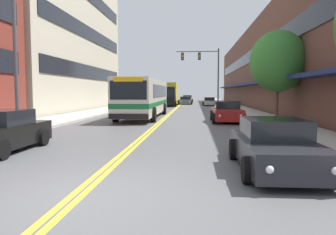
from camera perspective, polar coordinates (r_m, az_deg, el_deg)
The scene contains 17 objects.
ground_plane at distance 43.23m, azimuth 1.64°, elevation 1.83°, with size 240.00×240.00×0.00m, color #565659.
sidewalk_left at distance 44.18m, azimuth -7.66°, elevation 1.94°, with size 3.29×106.00×0.15m.
sidewalk_right at distance 43.45m, azimuth 11.09°, elevation 1.86°, with size 3.29×106.00×0.15m.
centre_line at distance 43.23m, azimuth 1.64°, elevation 1.83°, with size 0.34×106.00×0.01m.
storefront_row_right at distance 44.56m, azimuth 18.80°, elevation 8.20°, with size 9.10×68.00×10.16m.
city_bus at distance 25.96m, azimuth -4.13°, elevation 3.73°, with size 2.83×12.53×2.93m.
car_dark_grey_parked_left_far at distance 37.43m, azimuth -5.46°, elevation 2.32°, with size 2.14×4.41×1.28m.
car_charcoal_parked_right_foreground at distance 8.82m, azimuth 18.10°, elevation -4.86°, with size 2.00×4.35×1.31m.
car_red_parked_right_mid at distance 22.03m, azimuth 10.23°, elevation 0.90°, with size 2.06×4.26×1.40m.
car_silver_parked_right_far at distance 48.62m, azimuth 7.22°, elevation 2.75°, with size 1.97×4.50×1.21m.
car_beige_moving_lead at distance 62.88m, azimuth 3.40°, elevation 3.23°, with size 2.13×4.60×1.37m.
car_slate_blue_moving_second at distance 53.31m, azimuth 3.07°, elevation 2.95°, with size 2.19×4.45×1.24m.
box_truck at distance 46.88m, azimuth -0.02°, elevation 4.09°, with size 2.80×7.74×3.31m.
traffic_signal_mast at distance 41.69m, azimuth 6.42°, elevation 8.87°, with size 5.37×0.38×7.39m.
street_lamp_left_near at distance 15.51m, azimuth -24.36°, elevation 14.58°, with size 2.02×0.28×8.20m.
street_tree_right_mid at distance 23.18m, azimuth 18.61°, elevation 9.26°, with size 3.69×3.69×5.91m.
fire_hydrant at distance 14.78m, azimuth 19.09°, elevation -1.36°, with size 0.34×0.26×0.83m.
Camera 1 is at (2.25, -6.13, 2.00)m, focal length 35.00 mm.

